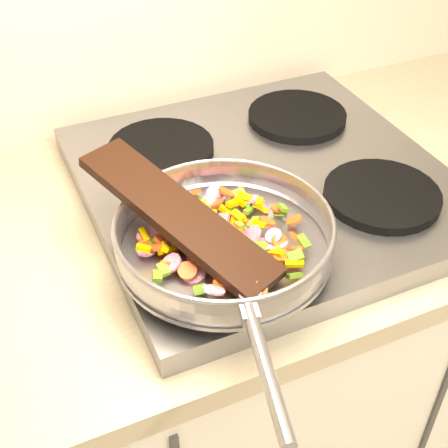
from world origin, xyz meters
name	(u,v)px	position (x,y,z in m)	size (l,w,h in m)	color
cooktop	(265,184)	(-0.70, 1.67, 0.92)	(0.60, 0.60, 0.04)	#939399
grate_fl	(225,242)	(-0.84, 1.52, 0.95)	(0.19, 0.19, 0.02)	black
grate_fr	(382,195)	(-0.56, 1.52, 0.95)	(0.19, 0.19, 0.02)	black
grate_bl	(161,148)	(-0.84, 1.81, 0.95)	(0.19, 0.19, 0.02)	black
grate_br	(297,116)	(-0.56, 1.81, 0.95)	(0.19, 0.19, 0.02)	black
saute_pan	(224,235)	(-0.85, 1.50, 0.99)	(0.35, 0.51, 0.06)	#9E9EA5
vegetable_heap	(223,237)	(-0.85, 1.51, 0.98)	(0.25, 0.27, 0.05)	#C01257
wooden_spatula	(178,214)	(-0.91, 1.54, 1.01)	(0.34, 0.08, 0.02)	black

